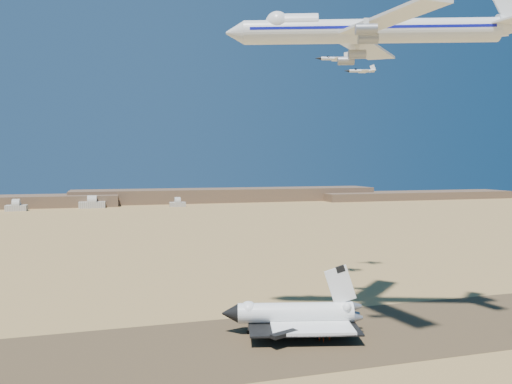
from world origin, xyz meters
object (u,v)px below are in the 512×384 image
object	(u,v)px
shuttle	(294,315)
chase_jet_e	(361,71)
crew_b	(329,338)
chase_jet_d	(334,58)
carrier_747	(361,31)
crew_a	(324,339)
crew_c	(319,338)

from	to	relation	value
shuttle	chase_jet_e	xyz separation A→B (m)	(51.18, 54.54, 87.16)
crew_b	chase_jet_e	bearing A→B (deg)	-77.94
shuttle	chase_jet_d	world-z (taller)	chase_jet_d
carrier_747	crew_b	world-z (taller)	carrier_747
carrier_747	crew_a	distance (m)	90.98
carrier_747	shuttle	bearing A→B (deg)	169.18
carrier_747	chase_jet_d	xyz separation A→B (m)	(15.27, 50.43, 3.11)
crew_c	chase_jet_d	world-z (taller)	chase_jet_d
carrier_747	chase_jet_e	distance (m)	72.82
crew_a	crew_c	world-z (taller)	crew_a
crew_a	chase_jet_e	world-z (taller)	chase_jet_e
crew_b	crew_c	world-z (taller)	crew_b
carrier_747	crew_c	xyz separation A→B (m)	(-11.75, 1.33, -90.36)
crew_a	crew_b	size ratio (longest dim) A/B	1.06
crew_b	shuttle	bearing A→B (deg)	-3.13
shuttle	crew_a	world-z (taller)	shuttle
carrier_747	chase_jet_e	bearing A→B (deg)	80.76
crew_c	chase_jet_d	bearing A→B (deg)	-57.68
crew_c	shuttle	bearing A→B (deg)	2.21
carrier_747	chase_jet_d	distance (m)	52.78
chase_jet_d	chase_jet_e	distance (m)	23.62
crew_b	crew_a	bearing A→B (deg)	63.17
chase_jet_d	chase_jet_e	bearing A→B (deg)	48.29
chase_jet_d	crew_a	bearing A→B (deg)	-104.78
crew_c	chase_jet_e	bearing A→B (deg)	-65.20
crew_a	crew_c	bearing A→B (deg)	25.52
shuttle	crew_a	bearing A→B (deg)	-46.44
shuttle	carrier_747	world-z (taller)	carrier_747
shuttle	chase_jet_d	size ratio (longest dim) A/B	3.10
chase_jet_e	carrier_747	bearing A→B (deg)	-102.76
crew_c	chase_jet_e	distance (m)	120.63
shuttle	chase_jet_e	distance (m)	114.85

